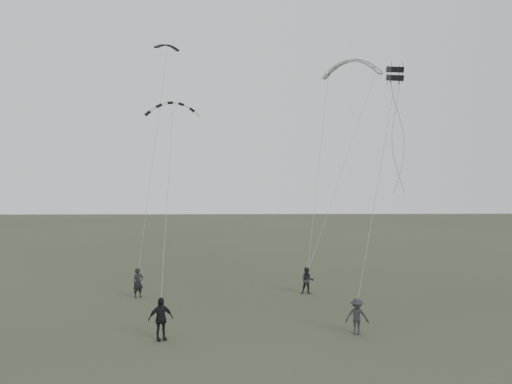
{
  "coord_description": "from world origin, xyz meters",
  "views": [
    {
      "loc": [
        0.23,
        -23.78,
        7.44
      ],
      "look_at": [
        0.85,
        5.66,
        6.41
      ],
      "focal_mm": 35.0,
      "sensor_mm": 36.0,
      "label": 1
    }
  ],
  "objects_px": {
    "flyer_far": "(357,316)",
    "kite_dark_small": "(167,45)",
    "flyer_right": "(307,281)",
    "flyer_center": "(161,319)",
    "kite_box": "(395,74)",
    "kite_pale_large": "(351,61)",
    "flyer_left": "(138,283)",
    "kite_striped": "(173,103)"
  },
  "relations": [
    {
      "from": "flyer_far",
      "to": "kite_dark_small",
      "type": "distance_m",
      "value": 21.84
    },
    {
      "from": "flyer_right",
      "to": "kite_dark_small",
      "type": "xyz_separation_m",
      "value": [
        -9.18,
        3.49,
        15.39
      ]
    },
    {
      "from": "flyer_right",
      "to": "flyer_center",
      "type": "relative_size",
      "value": 0.86
    },
    {
      "from": "flyer_right",
      "to": "kite_box",
      "type": "distance_m",
      "value": 13.34
    },
    {
      "from": "flyer_center",
      "to": "kite_pale_large",
      "type": "bearing_deg",
      "value": 26.97
    },
    {
      "from": "flyer_left",
      "to": "flyer_center",
      "type": "xyz_separation_m",
      "value": [
        2.68,
        -7.83,
        0.08
      ]
    },
    {
      "from": "kite_dark_small",
      "to": "kite_striped",
      "type": "relative_size",
      "value": 0.5
    },
    {
      "from": "kite_dark_small",
      "to": "kite_pale_large",
      "type": "xyz_separation_m",
      "value": [
        13.33,
        3.56,
        -0.17
      ]
    },
    {
      "from": "kite_striped",
      "to": "flyer_far",
      "type": "bearing_deg",
      "value": -49.47
    },
    {
      "from": "flyer_left",
      "to": "kite_striped",
      "type": "relative_size",
      "value": 0.53
    },
    {
      "from": "flyer_right",
      "to": "kite_pale_large",
      "type": "distance_m",
      "value": 17.28
    },
    {
      "from": "flyer_right",
      "to": "kite_pale_large",
      "type": "xyz_separation_m",
      "value": [
        4.15,
        7.05,
        15.22
      ]
    },
    {
      "from": "kite_dark_small",
      "to": "kite_box",
      "type": "relative_size",
      "value": 2.25
    },
    {
      "from": "kite_box",
      "to": "kite_pale_large",
      "type": "bearing_deg",
      "value": 83.41
    },
    {
      "from": "flyer_center",
      "to": "flyer_left",
      "type": "bearing_deg",
      "value": 83.03
    },
    {
      "from": "flyer_center",
      "to": "kite_pale_large",
      "type": "relative_size",
      "value": 0.42
    },
    {
      "from": "kite_dark_small",
      "to": "kite_pale_large",
      "type": "bearing_deg",
      "value": -19.93
    },
    {
      "from": "flyer_left",
      "to": "flyer_right",
      "type": "bearing_deg",
      "value": -32.66
    },
    {
      "from": "flyer_center",
      "to": "kite_box",
      "type": "distance_m",
      "value": 17.37
    },
    {
      "from": "kite_pale_large",
      "to": "kite_striped",
      "type": "relative_size",
      "value": 1.35
    },
    {
      "from": "flyer_left",
      "to": "flyer_right",
      "type": "distance_m",
      "value": 10.38
    },
    {
      "from": "flyer_left",
      "to": "flyer_center",
      "type": "relative_size",
      "value": 0.92
    },
    {
      "from": "flyer_left",
      "to": "flyer_far",
      "type": "bearing_deg",
      "value": -68.33
    },
    {
      "from": "flyer_right",
      "to": "kite_striped",
      "type": "distance_m",
      "value": 13.79
    },
    {
      "from": "flyer_right",
      "to": "flyer_center",
      "type": "height_order",
      "value": "flyer_center"
    },
    {
      "from": "flyer_left",
      "to": "kite_dark_small",
      "type": "bearing_deg",
      "value": 37.79
    },
    {
      "from": "flyer_far",
      "to": "kite_box",
      "type": "height_order",
      "value": "kite_box"
    },
    {
      "from": "flyer_left",
      "to": "kite_striped",
      "type": "bearing_deg",
      "value": -17.49
    },
    {
      "from": "kite_box",
      "to": "kite_dark_small",
      "type": "bearing_deg",
      "value": 143.96
    },
    {
      "from": "flyer_far",
      "to": "flyer_center",
      "type": "bearing_deg",
      "value": -170.17
    },
    {
      "from": "flyer_far",
      "to": "kite_pale_large",
      "type": "relative_size",
      "value": 0.37
    },
    {
      "from": "flyer_center",
      "to": "flyer_far",
      "type": "relative_size",
      "value": 1.14
    },
    {
      "from": "flyer_center",
      "to": "kite_striped",
      "type": "distance_m",
      "value": 13.84
    },
    {
      "from": "flyer_left",
      "to": "kite_pale_large",
      "type": "bearing_deg",
      "value": -8.45
    },
    {
      "from": "flyer_center",
      "to": "kite_box",
      "type": "xyz_separation_m",
      "value": [
        11.84,
        4.53,
        11.88
      ]
    },
    {
      "from": "flyer_center",
      "to": "kite_box",
      "type": "height_order",
      "value": "kite_box"
    },
    {
      "from": "flyer_far",
      "to": "kite_pale_large",
      "type": "distance_m",
      "value": 21.53
    },
    {
      "from": "flyer_right",
      "to": "flyer_left",
      "type": "bearing_deg",
      "value": -171.54
    },
    {
      "from": "flyer_center",
      "to": "flyer_right",
      "type": "bearing_deg",
      "value": 22.22
    },
    {
      "from": "flyer_center",
      "to": "flyer_far",
      "type": "distance_m",
      "value": 9.02
    },
    {
      "from": "flyer_left",
      "to": "kite_box",
      "type": "bearing_deg",
      "value": -49.43
    },
    {
      "from": "kite_striped",
      "to": "kite_box",
      "type": "height_order",
      "value": "kite_box"
    }
  ]
}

